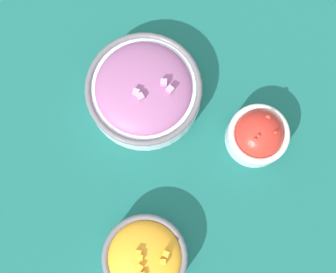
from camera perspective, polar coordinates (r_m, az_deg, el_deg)
The scene contains 4 objects.
ground_plane at distance 0.91m, azimuth 0.00°, elevation -0.35°, with size 3.00×3.00×0.00m, color #196056.
bowl_red_onion at distance 0.89m, azimuth -2.95°, elevation 5.65°, with size 0.22×0.22×0.09m.
bowl_cherry_tomatoes at distance 0.88m, azimuth 10.89°, elevation 0.16°, with size 0.11×0.11×0.09m.
bowl_squash at distance 0.85m, azimuth -2.82°, elevation -14.46°, with size 0.15×0.15×0.09m.
Camera 1 is at (-0.12, -0.10, 0.89)m, focal length 50.00 mm.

